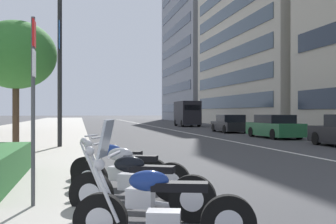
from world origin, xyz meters
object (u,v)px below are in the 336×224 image
at_px(motorcycle_by_sign_pole, 160,210).
at_px(delivery_van_ahead, 187,113).
at_px(car_far_down_avenue, 274,127).
at_px(street_lamp_with_banners, 68,22).
at_px(parking_sign_by_curb, 33,88).
at_px(street_tree_mid_sidewalk, 16,55).
at_px(motorcycle_far_end_row, 139,190).
at_px(motorcycle_under_tarp, 117,168).
at_px(car_approaching_light, 230,124).
at_px(motorcycle_nearest_camera, 129,175).

height_order(motorcycle_by_sign_pole, delivery_van_ahead, delivery_van_ahead).
xyz_separation_m(car_far_down_avenue, street_lamp_with_banners, (-5.89, 11.99, 4.60)).
relative_size(parking_sign_by_curb, street_tree_mid_sidewalk, 0.64).
distance_m(motorcycle_far_end_row, delivery_van_ahead, 41.12).
distance_m(motorcycle_under_tarp, parking_sign_by_curb, 3.03).
height_order(motorcycle_far_end_row, car_far_down_avenue, car_far_down_avenue).
bearing_deg(motorcycle_under_tarp, car_approaching_light, -88.41).
relative_size(motorcycle_under_tarp, street_tree_mid_sidewalk, 0.44).
height_order(motorcycle_under_tarp, car_far_down_avenue, car_far_down_avenue).
bearing_deg(car_approaching_light, motorcycle_nearest_camera, 158.43).
relative_size(car_far_down_avenue, parking_sign_by_curb, 1.62).
relative_size(motorcycle_under_tarp, delivery_van_ahead, 0.37).
height_order(car_far_down_avenue, parking_sign_by_curb, parking_sign_by_curb).
distance_m(motorcycle_nearest_camera, parking_sign_by_curb, 2.33).
bearing_deg(motorcycle_under_tarp, motorcycle_far_end_row, 118.56).
xyz_separation_m(motorcycle_nearest_camera, parking_sign_by_curb, (-0.92, 1.53, 1.50)).
xyz_separation_m(motorcycle_by_sign_pole, car_far_down_avenue, (19.18, -10.62, 0.23)).
bearing_deg(street_lamp_with_banners, motorcycle_nearest_camera, -172.74).
distance_m(car_far_down_avenue, parking_sign_by_curb, 21.18).
relative_size(street_lamp_with_banners, street_tree_mid_sidewalk, 1.93).
bearing_deg(street_tree_mid_sidewalk, car_approaching_light, -39.34).
distance_m(motorcycle_by_sign_pole, motorcycle_under_tarp, 4.11).
distance_m(car_far_down_avenue, delivery_van_ahead, 21.87).
bearing_deg(motorcycle_under_tarp, motorcycle_by_sign_pole, 118.77).
bearing_deg(motorcycle_nearest_camera, motorcycle_under_tarp, -62.92).
relative_size(car_far_down_avenue, car_approaching_light, 0.98).
bearing_deg(motorcycle_far_end_row, street_lamp_with_banners, -59.16).
relative_size(motorcycle_under_tarp, parking_sign_by_curb, 0.69).
distance_m(motorcycle_under_tarp, delivery_van_ahead, 38.51).
distance_m(car_approaching_light, parking_sign_by_curb, 27.54).
bearing_deg(street_tree_mid_sidewalk, motorcycle_far_end_row, -161.61).
bearing_deg(motorcycle_far_end_row, delivery_van_ahead, -80.67).
distance_m(motorcycle_far_end_row, car_far_down_avenue, 20.77).
xyz_separation_m(motorcycle_far_end_row, street_lamp_with_banners, (11.93, 1.32, 4.84)).
xyz_separation_m(motorcycle_under_tarp, street_lamp_with_banners, (9.19, 1.24, 4.86)).
bearing_deg(street_tree_mid_sidewalk, parking_sign_by_curb, -170.32).
distance_m(car_approaching_light, street_lamp_with_banners, 18.44).
xyz_separation_m(car_approaching_light, street_tree_mid_sidewalk, (-16.44, 13.47, 2.82)).
distance_m(motorcycle_far_end_row, car_approaching_light, 27.38).
distance_m(motorcycle_by_sign_pole, car_approaching_light, 28.63).
xyz_separation_m(motorcycle_far_end_row, motorcycle_nearest_camera, (1.46, -0.01, 0.00)).
relative_size(motorcycle_by_sign_pole, motorcycle_far_end_row, 0.99).
bearing_deg(street_tree_mid_sidewalk, motorcycle_nearest_camera, -158.20).
xyz_separation_m(street_lamp_with_banners, street_tree_mid_sidewalk, (-3.09, 1.62, -1.81)).
bearing_deg(car_far_down_avenue, street_tree_mid_sidewalk, 122.12).
bearing_deg(car_approaching_light, parking_sign_by_curb, 156.28).
bearing_deg(street_lamp_with_banners, car_far_down_avenue, -63.85).
height_order(motorcycle_under_tarp, delivery_van_ahead, delivery_van_ahead).
xyz_separation_m(motorcycle_far_end_row, delivery_van_ahead, (39.67, -10.77, 1.04)).
xyz_separation_m(motorcycle_far_end_row, car_approaching_light, (25.27, -10.54, 0.21)).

